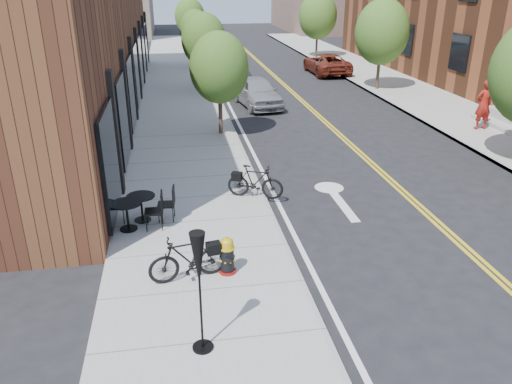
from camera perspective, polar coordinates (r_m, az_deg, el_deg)
ground at (r=11.43m, az=3.63°, el=-6.46°), size 120.00×120.00×0.00m
sidewalk_near at (r=20.43m, az=-8.24°, el=7.15°), size 4.00×70.00×0.12m
sidewalk_far at (r=23.87m, az=22.20°, el=8.01°), size 4.00×70.00×0.12m
building_near at (r=24.11m, az=-20.29°, el=16.80°), size 5.00×28.00×7.00m
tree_near_a at (r=18.98m, az=-4.23°, el=13.97°), size 2.20×2.20×3.81m
tree_near_b at (r=26.87m, az=-5.99°, el=16.89°), size 2.30×2.30×3.98m
tree_near_c at (r=34.83m, az=-6.94°, el=17.99°), size 2.10×2.10×3.67m
tree_near_d at (r=42.78m, az=-7.58°, el=19.27°), size 2.40×2.40×4.11m
tree_far_b at (r=28.01m, az=14.20°, el=17.30°), size 2.80×2.80×4.62m
tree_far_c at (r=39.29m, az=7.09°, el=19.34°), size 2.80×2.80×4.62m
fire_hydrant at (r=10.16m, az=-3.32°, el=-7.27°), size 0.47×0.47×0.82m
bicycle_left at (r=9.98m, az=-7.78°, el=-7.47°), size 1.65×0.75×0.96m
bicycle_right at (r=13.49m, az=-0.08°, el=1.18°), size 1.60×0.99×0.93m
bistro_set_b at (r=12.54m, az=-12.97°, el=-1.37°), size 1.64×0.76×0.87m
bistro_set_c at (r=12.16m, az=-14.54°, el=-2.24°), size 1.68×0.74×0.91m
patio_umbrella at (r=7.65m, az=-6.56°, el=-8.62°), size 0.34×0.34×2.12m
parked_car_a at (r=24.07m, az=0.14°, el=11.38°), size 2.14×4.22×1.38m
parked_car_b at (r=28.70m, az=-2.71°, el=13.36°), size 1.73×4.43×1.44m
parked_car_c at (r=37.57m, az=-4.80°, el=15.63°), size 2.29×4.89×1.38m
parked_car_far at (r=32.95m, az=8.06°, el=14.33°), size 2.17×4.65×1.29m
pedestrian at (r=21.69m, az=24.57°, el=9.06°), size 0.74×0.51×1.95m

